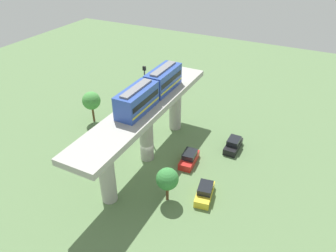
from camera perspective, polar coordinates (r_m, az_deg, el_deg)
name	(u,v)px	position (r m, az deg, el deg)	size (l,w,h in m)	color
ground_plane	(147,158)	(46.12, -3.72, -5.71)	(120.00, 120.00, 0.00)	#5B7A4C
viaduct	(146,120)	(42.44, -4.02, 1.17)	(5.20, 28.00, 8.71)	#A8A59E
train	(151,89)	(41.88, -3.07, 6.64)	(2.64, 13.55, 3.24)	#2D4CA5
parked_car_yellow	(205,192)	(39.95, 6.61, -11.74)	(2.48, 4.44, 1.76)	yellow
parked_car_black	(233,145)	(48.30, 11.63, -3.32)	(1.83, 4.21, 1.76)	black
parked_car_red	(189,158)	(44.81, 3.82, -5.82)	(2.15, 4.34, 1.76)	red
tree_near_viaduct	(167,179)	(37.70, -0.13, -9.51)	(2.70, 2.70, 4.63)	brown
tree_mid_lot	(91,101)	(53.87, -13.58, 4.41)	(3.00, 3.00, 5.46)	brown
signal_post	(146,98)	(48.39, -4.05, 4.98)	(0.44, 0.28, 11.31)	#4C4C51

